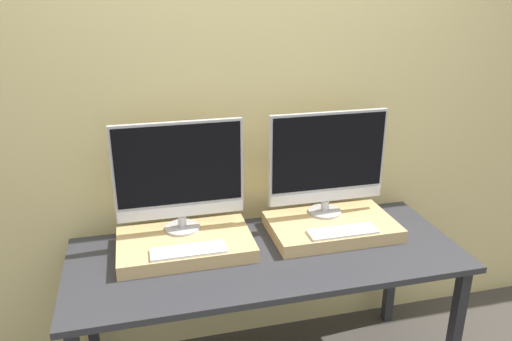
{
  "coord_description": "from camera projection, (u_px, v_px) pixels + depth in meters",
  "views": [
    {
      "loc": [
        -0.55,
        -1.6,
        1.94
      ],
      "look_at": [
        0.0,
        0.58,
        1.09
      ],
      "focal_mm": 35.0,
      "sensor_mm": 36.0,
      "label": 1
    }
  ],
  "objects": [
    {
      "name": "workbench",
      "position": [
        267.0,
        266.0,
        2.36
      ],
      "size": [
        1.82,
        0.73,
        0.76
      ],
      "color": "#2D2D33",
      "rests_on": "ground_plane"
    },
    {
      "name": "wooden_riser_right",
      "position": [
        332.0,
        227.0,
        2.51
      ],
      "size": [
        0.62,
        0.39,
        0.06
      ],
      "color": "tan",
      "rests_on": "workbench"
    },
    {
      "name": "keyboard_left",
      "position": [
        188.0,
        250.0,
        2.2
      ],
      "size": [
        0.33,
        0.11,
        0.01
      ],
      "color": "silver",
      "rests_on": "wooden_riser_left"
    },
    {
      "name": "monitor_right",
      "position": [
        328.0,
        161.0,
        2.48
      ],
      "size": [
        0.6,
        0.17,
        0.54
      ],
      "color": "#B2B2B7",
      "rests_on": "wooden_riser_right"
    },
    {
      "name": "wall_back",
      "position": [
        245.0,
        117.0,
        2.54
      ],
      "size": [
        8.0,
        0.04,
        2.6
      ],
      "color": "#DBC684",
      "rests_on": "ground_plane"
    },
    {
      "name": "keyboard_right",
      "position": [
        343.0,
        231.0,
        2.37
      ],
      "size": [
        0.33,
        0.11,
        0.01
      ],
      "color": "silver",
      "rests_on": "wooden_riser_right"
    },
    {
      "name": "wooden_riser_left",
      "position": [
        185.0,
        244.0,
        2.34
      ],
      "size": [
        0.62,
        0.39,
        0.06
      ],
      "color": "tan",
      "rests_on": "workbench"
    },
    {
      "name": "monitor_left",
      "position": [
        179.0,
        174.0,
        2.31
      ],
      "size": [
        0.6,
        0.17,
        0.54
      ],
      "color": "#B2B2B7",
      "rests_on": "wooden_riser_left"
    }
  ]
}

